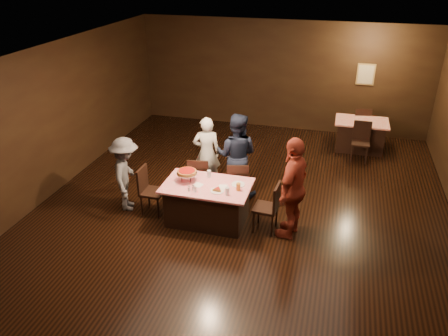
{
  "coord_description": "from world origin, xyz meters",
  "views": [
    {
      "loc": [
        1.59,
        -6.93,
        4.59
      ],
      "look_at": [
        -0.31,
        0.04,
        1.0
      ],
      "focal_mm": 35.0,
      "sensor_mm": 36.0,
      "label": 1
    }
  ],
  "objects_px": {
    "main_table": "(207,203)",
    "chair_back_far": "(360,124)",
    "glass_front_right": "(227,191)",
    "glass_amber": "(238,187)",
    "chair_far_left": "(199,178)",
    "chair_end_right": "(266,207)",
    "pizza_stand": "(187,172)",
    "chair_far_right": "(238,183)",
    "plate_empty": "(238,184)",
    "diner_grey_knit": "(126,174)",
    "glass_back": "(209,174)",
    "back_table": "(360,135)",
    "chair_back_near": "(361,142)",
    "chair_end_left": "(152,191)",
    "diner_red_shirt": "(293,188)",
    "diner_white_jacket": "(207,153)",
    "diner_navy_hoodie": "(236,155)"
  },
  "relations": [
    {
      "from": "chair_back_far",
      "to": "diner_grey_knit",
      "type": "bearing_deg",
      "value": 36.5
    },
    {
      "from": "back_table",
      "to": "chair_far_left",
      "type": "xyz_separation_m",
      "value": [
        -3.17,
        -3.48,
        0.09
      ]
    },
    {
      "from": "chair_back_near",
      "to": "diner_grey_knit",
      "type": "relative_size",
      "value": 0.64
    },
    {
      "from": "main_table",
      "to": "chair_back_far",
      "type": "xyz_separation_m",
      "value": [
        2.77,
        4.83,
        0.09
      ]
    },
    {
      "from": "diner_white_jacket",
      "to": "diner_navy_hoodie",
      "type": "xyz_separation_m",
      "value": [
        0.68,
        -0.15,
        0.09
      ]
    },
    {
      "from": "diner_white_jacket",
      "to": "glass_amber",
      "type": "height_order",
      "value": "diner_white_jacket"
    },
    {
      "from": "pizza_stand",
      "to": "diner_navy_hoodie",
      "type": "bearing_deg",
      "value": 58.73
    },
    {
      "from": "glass_front_right",
      "to": "chair_far_left",
      "type": "bearing_deg",
      "value": 130.36
    },
    {
      "from": "chair_far_right",
      "to": "pizza_stand",
      "type": "relative_size",
      "value": 2.5
    },
    {
      "from": "main_table",
      "to": "glass_back",
      "type": "xyz_separation_m",
      "value": [
        -0.05,
        0.3,
        0.46
      ]
    },
    {
      "from": "chair_back_far",
      "to": "diner_red_shirt",
      "type": "distance_m",
      "value": 5.01
    },
    {
      "from": "chair_back_near",
      "to": "chair_far_right",
      "type": "bearing_deg",
      "value": -129.82
    },
    {
      "from": "chair_far_left",
      "to": "glass_front_right",
      "type": "distance_m",
      "value": 1.36
    },
    {
      "from": "diner_red_shirt",
      "to": "glass_amber",
      "type": "xyz_separation_m",
      "value": [
        -0.96,
        -0.03,
        -0.1
      ]
    },
    {
      "from": "chair_far_left",
      "to": "chair_end_right",
      "type": "xyz_separation_m",
      "value": [
        1.5,
        -0.75,
        0.0
      ]
    },
    {
      "from": "chair_end_left",
      "to": "chair_back_far",
      "type": "xyz_separation_m",
      "value": [
        3.87,
        4.83,
        0.0
      ]
    },
    {
      "from": "chair_back_far",
      "to": "glass_back",
      "type": "height_order",
      "value": "chair_back_far"
    },
    {
      "from": "chair_end_left",
      "to": "glass_front_right",
      "type": "xyz_separation_m",
      "value": [
        1.55,
        -0.25,
        0.37
      ]
    },
    {
      "from": "chair_far_right",
      "to": "diner_navy_hoodie",
      "type": "xyz_separation_m",
      "value": [
        -0.13,
        0.4,
        0.41
      ]
    },
    {
      "from": "chair_back_near",
      "to": "diner_white_jacket",
      "type": "height_order",
      "value": "diner_white_jacket"
    },
    {
      "from": "chair_far_left",
      "to": "glass_front_right",
      "type": "height_order",
      "value": "chair_far_left"
    },
    {
      "from": "glass_amber",
      "to": "chair_end_right",
      "type": "bearing_deg",
      "value": 5.71
    },
    {
      "from": "glass_front_right",
      "to": "glass_amber",
      "type": "xyz_separation_m",
      "value": [
        0.15,
        0.2,
        0.0
      ]
    },
    {
      "from": "chair_end_right",
      "to": "glass_amber",
      "type": "relative_size",
      "value": 6.79
    },
    {
      "from": "back_table",
      "to": "glass_front_right",
      "type": "relative_size",
      "value": 9.29
    },
    {
      "from": "chair_end_right",
      "to": "glass_amber",
      "type": "distance_m",
      "value": 0.62
    },
    {
      "from": "chair_end_left",
      "to": "diner_grey_knit",
      "type": "distance_m",
      "value": 0.61
    },
    {
      "from": "diner_white_jacket",
      "to": "diner_navy_hoodie",
      "type": "height_order",
      "value": "diner_navy_hoodie"
    },
    {
      "from": "diner_grey_knit",
      "to": "glass_back",
      "type": "relative_size",
      "value": 10.67
    },
    {
      "from": "main_table",
      "to": "chair_back_far",
      "type": "relative_size",
      "value": 1.68
    },
    {
      "from": "main_table",
      "to": "chair_far_left",
      "type": "xyz_separation_m",
      "value": [
        -0.4,
        0.75,
        0.09
      ]
    },
    {
      "from": "back_table",
      "to": "diner_grey_knit",
      "type": "distance_m",
      "value": 6.1
    },
    {
      "from": "diner_white_jacket",
      "to": "diner_red_shirt",
      "type": "relative_size",
      "value": 0.84
    },
    {
      "from": "chair_far_left",
      "to": "diner_grey_knit",
      "type": "height_order",
      "value": "diner_grey_knit"
    },
    {
      "from": "chair_far_left",
      "to": "diner_grey_knit",
      "type": "relative_size",
      "value": 0.64
    },
    {
      "from": "chair_end_left",
      "to": "chair_end_right",
      "type": "relative_size",
      "value": 1.0
    },
    {
      "from": "chair_end_right",
      "to": "pizza_stand",
      "type": "distance_m",
      "value": 1.57
    },
    {
      "from": "diner_white_jacket",
      "to": "chair_far_left",
      "type": "bearing_deg",
      "value": 75.04
    },
    {
      "from": "chair_end_left",
      "to": "diner_red_shirt",
      "type": "xyz_separation_m",
      "value": [
        2.66,
        -0.02,
        0.46
      ]
    },
    {
      "from": "main_table",
      "to": "chair_far_right",
      "type": "height_order",
      "value": "chair_far_right"
    },
    {
      "from": "main_table",
      "to": "chair_far_left",
      "type": "bearing_deg",
      "value": 118.07
    },
    {
      "from": "chair_back_far",
      "to": "diner_red_shirt",
      "type": "bearing_deg",
      "value": 65.1
    },
    {
      "from": "chair_far_left",
      "to": "pizza_stand",
      "type": "relative_size",
      "value": 2.5
    },
    {
      "from": "diner_white_jacket",
      "to": "plate_empty",
      "type": "bearing_deg",
      "value": 113.85
    },
    {
      "from": "chair_back_far",
      "to": "diner_white_jacket",
      "type": "bearing_deg",
      "value": 37.1
    },
    {
      "from": "plate_empty",
      "to": "chair_far_left",
      "type": "bearing_deg",
      "value": 147.72
    },
    {
      "from": "diner_grey_knit",
      "to": "pizza_stand",
      "type": "distance_m",
      "value": 1.26
    },
    {
      "from": "chair_end_left",
      "to": "chair_back_near",
      "type": "relative_size",
      "value": 1.0
    },
    {
      "from": "chair_far_right",
      "to": "plate_empty",
      "type": "bearing_deg",
      "value": 91.12
    },
    {
      "from": "glass_back",
      "to": "back_table",
      "type": "bearing_deg",
      "value": 54.3
    }
  ]
}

